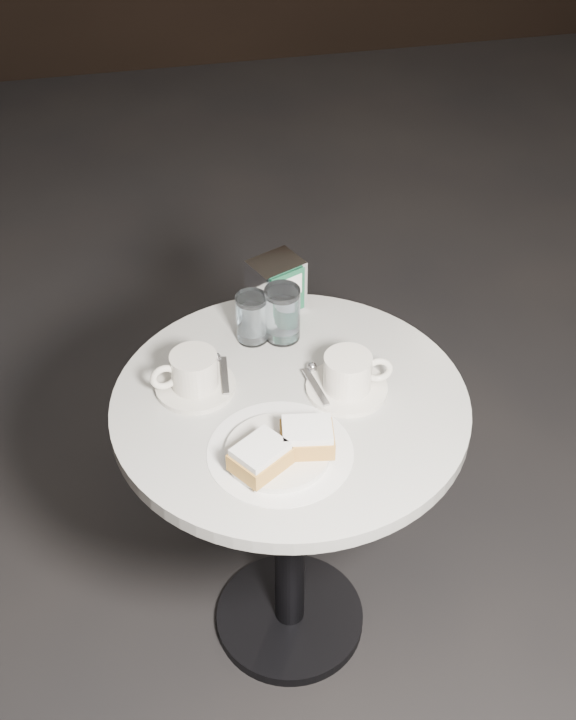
# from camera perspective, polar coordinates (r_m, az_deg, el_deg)

# --- Properties ---
(ground) EXTENTS (7.00, 7.00, 0.00)m
(ground) POSITION_cam_1_polar(r_m,az_deg,el_deg) (2.33, 0.11, -16.13)
(ground) COLOR black
(ground) RESTS_ON ground
(cafe_table) EXTENTS (0.70, 0.70, 0.74)m
(cafe_table) POSITION_cam_1_polar(r_m,az_deg,el_deg) (1.89, 0.13, -6.93)
(cafe_table) COLOR black
(cafe_table) RESTS_ON ground
(sugar_spill) EXTENTS (0.35, 0.35, 0.00)m
(sugar_spill) POSITION_cam_1_polar(r_m,az_deg,el_deg) (1.65, -0.50, -5.82)
(sugar_spill) COLOR white
(sugar_spill) RESTS_ON cafe_table
(beignet_plate) EXTENTS (0.24, 0.24, 0.06)m
(beignet_plate) POSITION_cam_1_polar(r_m,az_deg,el_deg) (1.62, -0.43, -5.65)
(beignet_plate) COLOR silver
(beignet_plate) RESTS_ON cafe_table
(coffee_cup_left) EXTENTS (0.18, 0.18, 0.08)m
(coffee_cup_left) POSITION_cam_1_polar(r_m,az_deg,el_deg) (1.76, -5.99, -0.91)
(coffee_cup_left) COLOR beige
(coffee_cup_left) RESTS_ON cafe_table
(coffee_cup_right) EXTENTS (0.18, 0.18, 0.08)m
(coffee_cup_right) POSITION_cam_1_polar(r_m,az_deg,el_deg) (1.75, 3.83, -1.02)
(coffee_cup_right) COLOR silver
(coffee_cup_right) RESTS_ON cafe_table
(water_glass_left) EXTENTS (0.07, 0.07, 0.11)m
(water_glass_left) POSITION_cam_1_polar(r_m,az_deg,el_deg) (1.87, -2.29, 2.64)
(water_glass_left) COLOR white
(water_glass_left) RESTS_ON cafe_table
(water_glass_right) EXTENTS (0.10, 0.10, 0.12)m
(water_glass_right) POSITION_cam_1_polar(r_m,az_deg,el_deg) (1.87, -0.36, 2.91)
(water_glass_right) COLOR white
(water_glass_right) RESTS_ON cafe_table
(napkin_dispenser) EXTENTS (0.13, 0.12, 0.12)m
(napkin_dispenser) POSITION_cam_1_polar(r_m,az_deg,el_deg) (1.94, -0.74, 4.70)
(napkin_dispenser) COLOR white
(napkin_dispenser) RESTS_ON cafe_table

